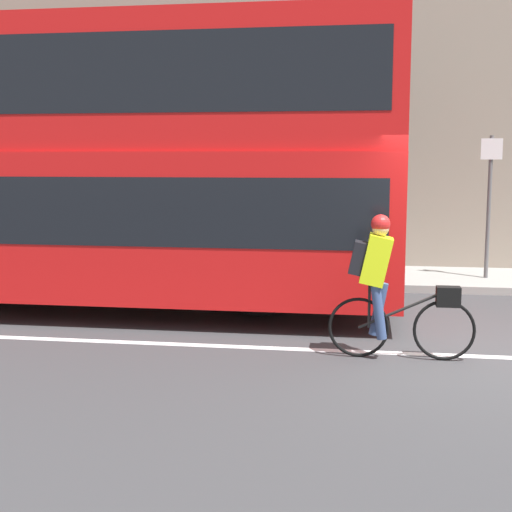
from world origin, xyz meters
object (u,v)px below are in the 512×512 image
bus (45,156)px  cyclist_on_bike (386,282)px  trash_bin (148,248)px  street_sign_post (489,199)px

bus → cyclist_on_bike: (4.90, -2.01, -1.38)m
cyclist_on_bike → trash_bin: bearing=130.8°
bus → trash_bin: bus is taller
trash_bin → street_sign_post: bearing=-0.1°
bus → cyclist_on_bike: bus is taller
bus → trash_bin: size_ratio=12.33×
bus → street_sign_post: 7.43m
cyclist_on_bike → street_sign_post: street_sign_post is taller
street_sign_post → bus: bearing=-156.4°
cyclist_on_bike → trash_bin: cyclist_on_bike is taller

